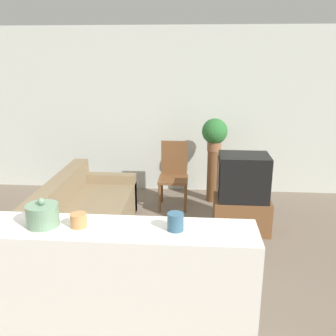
{
  "coord_description": "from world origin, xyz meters",
  "views": [
    {
      "loc": [
        0.75,
        -2.75,
        2.25
      ],
      "look_at": [
        0.39,
        1.86,
        0.85
      ],
      "focal_mm": 40.0,
      "sensor_mm": 36.0,
      "label": 1
    }
  ],
  "objects_px": {
    "decorative_bowl": "(43,215)",
    "potted_plant": "(215,133)",
    "couch": "(84,220)",
    "wooden_chair": "(174,172)",
    "television": "(243,177)"
  },
  "relations": [
    {
      "from": "television",
      "to": "wooden_chair",
      "type": "height_order",
      "value": "television"
    },
    {
      "from": "television",
      "to": "potted_plant",
      "type": "distance_m",
      "value": 1.15
    },
    {
      "from": "decorative_bowl",
      "to": "potted_plant",
      "type": "bearing_deg",
      "value": 67.66
    },
    {
      "from": "television",
      "to": "potted_plant",
      "type": "xyz_separation_m",
      "value": [
        -0.33,
        1.04,
        0.36
      ]
    },
    {
      "from": "couch",
      "to": "decorative_bowl",
      "type": "height_order",
      "value": "decorative_bowl"
    },
    {
      "from": "decorative_bowl",
      "to": "wooden_chair",
      "type": "bearing_deg",
      "value": 76.32
    },
    {
      "from": "wooden_chair",
      "to": "potted_plant",
      "type": "xyz_separation_m",
      "value": [
        0.61,
        0.24,
        0.57
      ]
    },
    {
      "from": "television",
      "to": "wooden_chair",
      "type": "xyz_separation_m",
      "value": [
        -0.94,
        0.8,
        -0.2
      ]
    },
    {
      "from": "potted_plant",
      "to": "television",
      "type": "bearing_deg",
      "value": -72.4
    },
    {
      "from": "potted_plant",
      "to": "decorative_bowl",
      "type": "distance_m",
      "value": 3.57
    },
    {
      "from": "couch",
      "to": "potted_plant",
      "type": "xyz_separation_m",
      "value": [
        1.65,
        1.49,
        0.83
      ]
    },
    {
      "from": "television",
      "to": "wooden_chair",
      "type": "distance_m",
      "value": 1.25
    },
    {
      "from": "television",
      "to": "decorative_bowl",
      "type": "bearing_deg",
      "value": -126.75
    },
    {
      "from": "couch",
      "to": "decorative_bowl",
      "type": "bearing_deg",
      "value": -80.82
    },
    {
      "from": "wooden_chair",
      "to": "potted_plant",
      "type": "relative_size",
      "value": 1.98
    }
  ]
}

